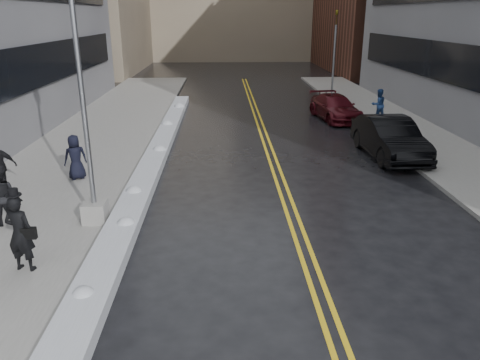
{
  "coord_description": "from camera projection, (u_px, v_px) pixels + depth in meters",
  "views": [
    {
      "loc": [
        0.4,
        -10.5,
        5.79
      ],
      "look_at": [
        0.88,
        2.2,
        1.3
      ],
      "focal_mm": 35.0,
      "sensor_mm": 36.0,
      "label": 1
    }
  ],
  "objects": [
    {
      "name": "car_maroon",
      "position": [
        335.0,
        108.0,
        27.26
      ],
      "size": [
        2.61,
        5.06,
        1.41
      ],
      "primitive_type": "imported",
      "rotation": [
        0.0,
        0.0,
        0.14
      ],
      "color": "#450B12",
      "rests_on": "ground"
    },
    {
      "name": "fire_hydrant",
      "position": [
        411.0,
        137.0,
        21.37
      ],
      "size": [
        0.26,
        0.26,
        0.73
      ],
      "color": "maroon",
      "rests_on": "sidewalk_east"
    },
    {
      "name": "pedestrian_b",
      "position": [
        1.0,
        196.0,
        13.1
      ],
      "size": [
        0.89,
        0.72,
        1.71
      ],
      "primitive_type": "imported",
      "rotation": [
        0.0,
        0.0,
        3.23
      ],
      "color": "black",
      "rests_on": "sidewalk_west"
    },
    {
      "name": "lamppost",
      "position": [
        87.0,
        142.0,
        12.74
      ],
      "size": [
        0.65,
        0.65,
        7.62
      ],
      "color": "gray",
      "rests_on": "sidewalk_west"
    },
    {
      "name": "lane_line_left",
      "position": [
        266.0,
        150.0,
        21.32
      ],
      "size": [
        0.12,
        50.0,
        0.01
      ],
      "primitive_type": "cube",
      "color": "gold",
      "rests_on": "ground"
    },
    {
      "name": "snow_ridge",
      "position": [
        154.0,
        160.0,
        19.21
      ],
      "size": [
        0.9,
        30.0,
        0.34
      ],
      "primitive_type": "cube",
      "color": "silver",
      "rests_on": "ground"
    },
    {
      "name": "ground",
      "position": [
        209.0,
        258.0,
        11.81
      ],
      "size": [
        160.0,
        160.0,
        0.0
      ],
      "primitive_type": "plane",
      "color": "black",
      "rests_on": "ground"
    },
    {
      "name": "pedestrian_c",
      "position": [
        75.0,
        157.0,
        16.81
      ],
      "size": [
        0.95,
        0.84,
        1.63
      ],
      "primitive_type": "imported",
      "rotation": [
        0.0,
        0.0,
        3.64
      ],
      "color": "black",
      "rests_on": "sidewalk_west"
    },
    {
      "name": "sidewalk_west",
      "position": [
        86.0,
        150.0,
        21.01
      ],
      "size": [
        5.5,
        50.0,
        0.15
      ],
      "primitive_type": "cube",
      "color": "gray",
      "rests_on": "ground"
    },
    {
      "name": "car_black",
      "position": [
        389.0,
        138.0,
        19.91
      ],
      "size": [
        2.04,
        5.26,
        1.71
      ],
      "primitive_type": "imported",
      "rotation": [
        0.0,
        0.0,
        0.05
      ],
      "color": "black",
      "rests_on": "ground"
    },
    {
      "name": "lane_line_right",
      "position": [
        272.0,
        149.0,
        21.33
      ],
      "size": [
        0.12,
        50.0,
        0.01
      ],
      "primitive_type": "cube",
      "color": "gold",
      "rests_on": "ground"
    },
    {
      "name": "pedestrian_east",
      "position": [
        378.0,
        105.0,
        26.39
      ],
      "size": [
        0.98,
        0.85,
        1.75
      ],
      "primitive_type": "imported",
      "rotation": [
        0.0,
        0.0,
        3.39
      ],
      "color": "navy",
      "rests_on": "sidewalk_east"
    },
    {
      "name": "sidewalk_east",
      "position": [
        431.0,
        146.0,
        21.57
      ],
      "size": [
        4.0,
        50.0,
        0.15
      ],
      "primitive_type": "cube",
      "color": "gray",
      "rests_on": "ground"
    },
    {
      "name": "pedestrian_fedora",
      "position": [
        20.0,
        233.0,
        10.7
      ],
      "size": [
        0.75,
        0.57,
        1.85
      ],
      "primitive_type": "imported",
      "rotation": [
        0.0,
        0.0,
        2.95
      ],
      "color": "black",
      "rests_on": "sidewalk_west"
    },
    {
      "name": "traffic_signal",
      "position": [
        334.0,
        50.0,
        33.59
      ],
      "size": [
        0.16,
        0.2,
        6.0
      ],
      "color": "gray",
      "rests_on": "sidewalk_east"
    }
  ]
}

